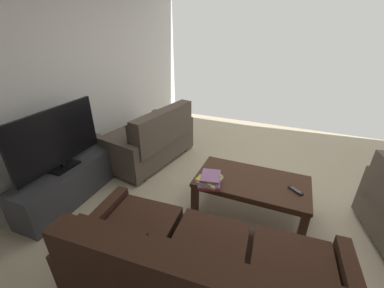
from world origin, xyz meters
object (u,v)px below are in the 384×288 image
coffee_table (251,185)px  tv_stand (69,184)px  loveseat_near (151,139)px  tv_remote (296,190)px  sofa_main (201,276)px  book_stack (209,180)px  flat_tv (56,139)px

coffee_table → tv_stand: bearing=16.6°
loveseat_near → tv_remote: 2.17m
loveseat_near → tv_stand: 1.29m
coffee_table → tv_stand: tv_stand is taller
sofa_main → tv_remote: 1.30m
tv_stand → sofa_main: bearing=162.9°
tv_remote → book_stack: bearing=15.3°
sofa_main → tv_stand: 2.01m
loveseat_near → flat_tv: flat_tv is taller
sofa_main → flat_tv: (1.92, -0.59, 0.46)m
flat_tv → loveseat_near: bearing=-108.9°
book_stack → coffee_table: bearing=-147.0°
tv_stand → tv_remote: bearing=-166.8°
flat_tv → book_stack: flat_tv is taller
loveseat_near → sofa_main: bearing=129.8°
flat_tv → tv_remote: flat_tv is taller
sofa_main → tv_remote: sofa_main is taller
book_stack → tv_remote: size_ratio=2.03×
tv_stand → flat_tv: (-0.00, 0.00, 0.59)m
loveseat_near → book_stack: size_ratio=4.81×
coffee_table → flat_tv: 2.18m
tv_stand → tv_remote: (-2.49, -0.58, 0.22)m
tv_stand → book_stack: book_stack is taller
coffee_table → book_stack: book_stack is taller
sofa_main → tv_stand: bearing=-17.1°
flat_tv → tv_remote: (-2.49, -0.58, -0.38)m
tv_remote → loveseat_near: bearing=-16.9°
sofa_main → flat_tv: flat_tv is taller
tv_stand → coffee_table: bearing=-163.4°
sofa_main → coffee_table: bearing=-96.2°
loveseat_near → tv_stand: size_ratio=1.16×
sofa_main → book_stack: 0.99m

